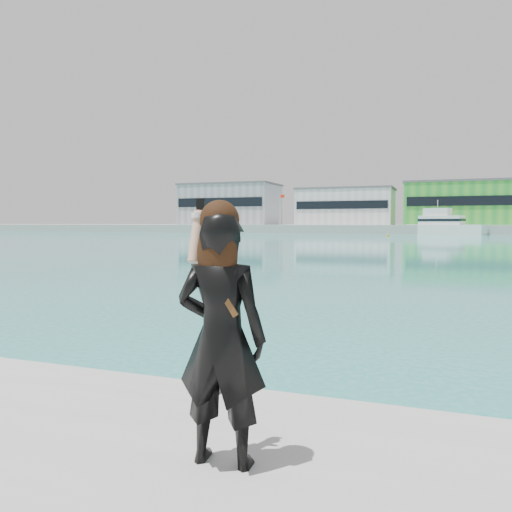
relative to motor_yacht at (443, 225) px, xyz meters
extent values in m
cube|color=#9E9E99|center=(-1.94, 19.53, -1.08)|extent=(320.00, 40.00, 2.00)
cube|color=gray|center=(-56.94, 17.53, 5.42)|extent=(26.00, 16.00, 11.00)
cube|color=black|center=(-56.94, 9.43, 5.97)|extent=(24.70, 0.20, 2.42)
cube|color=#59595B|center=(-56.94, 17.53, 11.17)|extent=(26.52, 16.32, 0.50)
cube|color=silver|center=(-23.94, 17.53, 4.42)|extent=(24.00, 15.00, 9.00)
cube|color=black|center=(-23.94, 9.93, 4.87)|extent=(22.80, 0.20, 1.98)
cube|color=#59595B|center=(-23.94, 17.53, 9.17)|extent=(24.48, 15.30, 0.50)
cube|color=green|center=(6.06, 17.53, 4.92)|extent=(30.00, 16.00, 10.00)
cube|color=black|center=(6.06, 9.43, 5.42)|extent=(28.50, 0.20, 2.20)
cube|color=#59595B|center=(6.06, 17.53, 10.17)|extent=(30.60, 16.32, 0.50)
cylinder|color=silver|center=(-39.94, 10.53, 3.92)|extent=(0.16, 0.16, 8.00)
cube|color=red|center=(-39.34, 10.53, 7.32)|extent=(1.20, 0.04, 0.80)
cube|color=white|center=(0.43, -0.15, -1.02)|extent=(16.41, 9.49, 2.11)
cube|color=white|center=(-0.40, 0.14, 1.00)|extent=(9.54, 6.45, 1.94)
cube|color=white|center=(-1.23, 0.44, 2.76)|extent=(5.98, 4.60, 1.58)
cube|color=black|center=(-0.40, 0.14, 1.00)|extent=(9.73, 6.60, 0.53)
cylinder|color=silver|center=(-1.23, 0.44, 4.44)|extent=(0.14, 0.14, 1.76)
sphere|color=yellow|center=(-9.92, -16.32, -2.08)|extent=(0.50, 0.50, 0.50)
imported|color=black|center=(-2.19, -111.04, -0.39)|extent=(0.67, 0.47, 1.77)
sphere|color=black|center=(-2.19, -111.06, 0.43)|extent=(0.27, 0.27, 0.27)
ellipsoid|color=black|center=(-2.19, -111.10, 0.21)|extent=(0.29, 0.15, 0.47)
cylinder|color=tan|center=(-2.42, -110.95, 0.31)|extent=(0.10, 0.21, 0.38)
cylinder|color=white|center=(-2.42, -110.91, 0.47)|extent=(0.11, 0.11, 0.04)
cube|color=black|center=(-2.43, -110.87, 0.52)|extent=(0.07, 0.02, 0.13)
cube|color=#4C2D14|center=(-2.16, -111.12, -0.04)|extent=(0.25, 0.04, 0.36)
camera|label=1|loc=(-0.79, -114.15, 0.41)|focal=35.00mm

